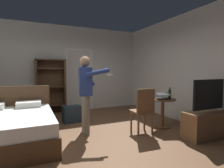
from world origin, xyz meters
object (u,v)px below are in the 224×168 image
at_px(bed, 8,128).
at_px(wooden_chair, 143,109).
at_px(tv_flatscreen, 210,120).
at_px(bottle_on_table, 170,94).
at_px(person_blue_shirt, 86,89).
at_px(suitcase_dark, 72,114).
at_px(laptop, 162,97).
at_px(side_table, 163,108).
at_px(bookshelf, 51,85).
at_px(suitcase_small, 41,112).

height_order(bed, wooden_chair, bed).
relative_size(tv_flatscreen, bottle_on_table, 4.60).
distance_m(bed, person_blue_shirt, 1.64).
bearing_deg(person_blue_shirt, suitcase_dark, 96.73).
height_order(bed, laptop, bed).
height_order(person_blue_shirt, suitcase_dark, person_blue_shirt).
bearing_deg(side_table, tv_flatscreen, -61.45).
bearing_deg(laptop, bed, 172.45).
height_order(bookshelf, bottle_on_table, bookshelf).
bearing_deg(laptop, wooden_chair, -168.10).
height_order(bookshelf, tv_flatscreen, bookshelf).
bearing_deg(tv_flatscreen, bed, 161.13).
relative_size(bed, bottle_on_table, 7.00).
bearing_deg(suitcase_dark, tv_flatscreen, -50.53).
relative_size(bookshelf, suitcase_dark, 3.73).
bearing_deg(laptop, suitcase_small, 143.38).
xyz_separation_m(laptop, suitcase_small, (-2.62, 1.94, -0.52)).
relative_size(side_table, laptop, 1.65).
bearing_deg(bed, tv_flatscreen, -18.87).
bearing_deg(suitcase_dark, bottle_on_table, -42.20).
height_order(bookshelf, person_blue_shirt, bookshelf).
distance_m(bookshelf, person_blue_shirt, 2.24).
bearing_deg(suitcase_small, side_table, -23.37).
xyz_separation_m(tv_flatscreen, bottle_on_table, (-0.35, 0.83, 0.47)).
height_order(tv_flatscreen, suitcase_dark, tv_flatscreen).
xyz_separation_m(bottle_on_table, person_blue_shirt, (-1.94, 0.46, 0.16)).
relative_size(bed, side_table, 2.74).
bearing_deg(suitcase_dark, side_table, -42.54).
bearing_deg(side_table, bed, 173.24).
height_order(side_table, bottle_on_table, bottle_on_table).
height_order(tv_flatscreen, person_blue_shirt, person_blue_shirt).
xyz_separation_m(laptop, person_blue_shirt, (-1.75, 0.42, 0.22)).
bearing_deg(suitcase_small, laptop, -24.41).
bearing_deg(suitcase_small, wooden_chair, -34.05).
height_order(wooden_chair, suitcase_small, wooden_chair).
bearing_deg(person_blue_shirt, wooden_chair, -26.14).
xyz_separation_m(bed, suitcase_small, (0.64, 1.51, -0.07)).
xyz_separation_m(bed, bookshelf, (0.99, 2.17, 0.63)).
xyz_separation_m(tv_flatscreen, wooden_chair, (-1.17, 0.73, 0.20)).
distance_m(tv_flatscreen, suitcase_small, 4.22).
relative_size(bed, person_blue_shirt, 1.14).
relative_size(person_blue_shirt, suitcase_small, 3.54).
xyz_separation_m(bookshelf, side_table, (2.32, -2.56, -0.47)).
bearing_deg(bottle_on_table, bed, 172.20).
bearing_deg(bookshelf, laptop, -48.84).
bearing_deg(bookshelf, bed, -114.47).
bearing_deg(bed, bottle_on_table, -7.80).
height_order(bookshelf, wooden_chair, bookshelf).
bearing_deg(side_table, person_blue_shirt, 168.09).
bearing_deg(tv_flatscreen, laptop, 121.89).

